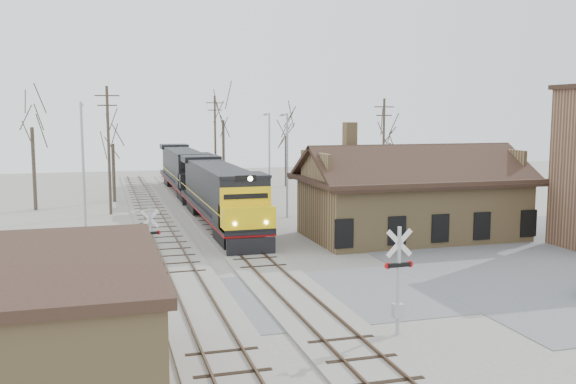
# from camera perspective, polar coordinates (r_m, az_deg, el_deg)

# --- Properties ---
(ground) EXTENTS (140.00, 140.00, 0.00)m
(ground) POSITION_cam_1_polar(r_m,az_deg,el_deg) (30.09, 0.61, -9.41)
(ground) COLOR #9D988E
(ground) RESTS_ON ground
(road) EXTENTS (60.00, 9.00, 0.03)m
(road) POSITION_cam_1_polar(r_m,az_deg,el_deg) (30.09, 0.61, -9.39)
(road) COLOR #5A5A5F
(road) RESTS_ON ground
(parking_lot) EXTENTS (22.00, 26.00, 0.03)m
(parking_lot) POSITION_cam_1_polar(r_m,az_deg,el_deg) (42.03, 23.20, -5.21)
(parking_lot) COLOR #5A5A5F
(parking_lot) RESTS_ON ground
(track_main) EXTENTS (3.40, 90.00, 0.24)m
(track_main) POSITION_cam_1_polar(r_m,az_deg,el_deg) (44.25, -5.02, -4.01)
(track_main) COLOR #9D988E
(track_main) RESTS_ON ground
(track_siding) EXTENTS (3.40, 90.00, 0.24)m
(track_siding) POSITION_cam_1_polar(r_m,az_deg,el_deg) (43.63, -10.84, -4.27)
(track_siding) COLOR #9D988E
(track_siding) RESTS_ON ground
(depot) EXTENTS (15.20, 9.31, 7.90)m
(depot) POSITION_cam_1_polar(r_m,az_deg,el_deg) (44.96, 10.88, -0.91)
(depot) COLOR #987A4E
(depot) RESTS_ON ground
(locomotive_lead) EXTENTS (3.21, 21.47, 4.77)m
(locomotive_lead) POSITION_cam_1_polar(r_m,az_deg,el_deg) (47.85, -6.00, -0.23)
(locomotive_lead) COLOR black
(locomotive_lead) RESTS_ON ground
(locomotive_trailing) EXTENTS (3.21, 21.47, 4.51)m
(locomotive_trailing) POSITION_cam_1_polar(r_m,az_deg,el_deg) (69.24, -9.19, 1.95)
(locomotive_trailing) COLOR black
(locomotive_trailing) RESTS_ON ground
(crossbuck_near) EXTENTS (1.21, 0.32, 4.23)m
(crossbuck_near) POSITION_cam_1_polar(r_m,az_deg,el_deg) (25.20, 9.79, -8.12)
(crossbuck_near) COLOR #A5A8AD
(crossbuck_near) RESTS_ON ground
(crossbuck_far) EXTENTS (1.06, 0.28, 3.71)m
(crossbuck_far) POSITION_cam_1_polar(r_m,az_deg,el_deg) (33.76, -12.11, -4.67)
(crossbuck_far) COLOR #A5A8AD
(crossbuck_far) RESTS_ON ground
(streetlight_a) EXTENTS (0.25, 2.04, 9.26)m
(streetlight_a) POSITION_cam_1_polar(r_m,az_deg,el_deg) (44.92, -17.75, 2.42)
(streetlight_a) COLOR #A5A8AD
(streetlight_a) RESTS_ON ground
(streetlight_b) EXTENTS (0.25, 2.04, 8.52)m
(streetlight_b) POSITION_cam_1_polar(r_m,az_deg,el_deg) (52.31, -0.11, 2.94)
(streetlight_b) COLOR #A5A8AD
(streetlight_b) RESTS_ON ground
(streetlight_c) EXTENTS (0.25, 2.04, 8.54)m
(streetlight_c) POSITION_cam_1_polar(r_m,az_deg,el_deg) (62.20, -1.70, 3.60)
(streetlight_c) COLOR #A5A8AD
(streetlight_c) RESTS_ON ground
(utility_pole_a) EXTENTS (2.00, 0.24, 10.76)m
(utility_pole_a) POSITION_cam_1_polar(r_m,az_deg,el_deg) (55.76, -15.65, 3.78)
(utility_pole_a) COLOR #382D23
(utility_pole_a) RESTS_ON ground
(utility_pole_b) EXTENTS (2.00, 0.24, 10.45)m
(utility_pole_b) POSITION_cam_1_polar(r_m,az_deg,el_deg) (71.91, -6.48, 4.54)
(utility_pole_b) COLOR #382D23
(utility_pole_b) RESTS_ON ground
(utility_pole_c) EXTENTS (2.00, 0.24, 9.90)m
(utility_pole_c) POSITION_cam_1_polar(r_m,az_deg,el_deg) (61.77, 8.48, 3.85)
(utility_pole_c) COLOR #382D23
(utility_pole_c) RESTS_ON ground
(tree_a) EXTENTS (4.87, 4.87, 11.92)m
(tree_a) POSITION_cam_1_polar(r_m,az_deg,el_deg) (60.45, -21.86, 6.50)
(tree_a) COLOR #382D23
(tree_a) RESTS_ON ground
(tree_b) EXTENTS (3.74, 3.74, 9.16)m
(tree_b) POSITION_cam_1_polar(r_m,az_deg,el_deg) (63.71, -15.34, 4.98)
(tree_b) COLOR #382D23
(tree_b) RESTS_ON ground
(tree_c) EXTENTS (5.15, 5.15, 12.61)m
(tree_c) POSITION_cam_1_polar(r_m,az_deg,el_deg) (74.59, -5.80, 7.35)
(tree_c) COLOR #382D23
(tree_c) RESTS_ON ground
(tree_d) EXTENTS (3.93, 3.93, 9.62)m
(tree_d) POSITION_cam_1_polar(r_m,az_deg,el_deg) (74.79, -0.17, 5.75)
(tree_d) COLOR #382D23
(tree_d) RESTS_ON ground
(tree_e) EXTENTS (3.51, 3.51, 8.60)m
(tree_e) POSITION_cam_1_polar(r_m,az_deg,el_deg) (71.00, 9.03, 5.00)
(tree_e) COLOR #382D23
(tree_e) RESTS_ON ground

